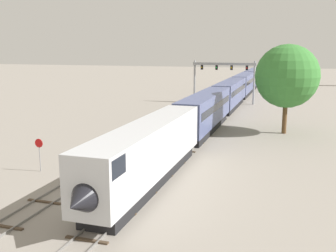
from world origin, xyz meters
TOP-DOWN VIEW (x-y plane):
  - ground_plane at (0.00, 0.00)m, footprint 400.00×400.00m
  - track_main at (2.00, 60.00)m, footprint 2.60×200.00m
  - track_near at (-3.50, 40.00)m, footprint 2.60×160.00m
  - passenger_train at (2.00, 45.86)m, footprint 3.04×104.39m
  - signal_gantry at (-0.25, 51.27)m, footprint 12.10×0.49m
  - stop_sign at (-8.00, 3.90)m, footprint 0.76×0.08m
  - trackside_tree_left at (11.68, 26.32)m, footprint 7.73×7.73m

SIDE VIEW (x-z plane):
  - ground_plane at x=0.00m, z-range 0.00..0.00m
  - track_main at x=2.00m, z-range -0.01..0.15m
  - track_near at x=-3.50m, z-range -0.01..0.15m
  - stop_sign at x=-8.00m, z-range 0.43..3.31m
  - passenger_train at x=2.00m, z-range 0.21..5.01m
  - signal_gantry at x=-0.25m, z-range 1.89..10.05m
  - trackside_tree_left at x=11.68m, z-range 1.62..12.61m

